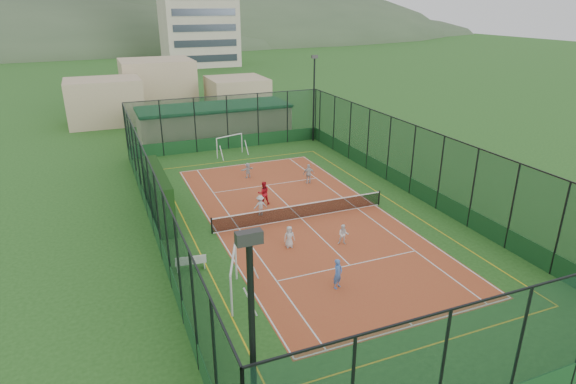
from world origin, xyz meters
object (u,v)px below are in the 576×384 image
floodlight_ne (314,99)px  child_near_right (343,235)px  child_far_left (260,205)px  coach (264,193)px  child_far_right (309,174)px  child_far_back (248,170)px  futsal_goal_far (230,146)px  child_near_mid (338,274)px  futsal_goal_near (234,278)px  white_bench (191,262)px  child_near_left (289,237)px  floodlight_sw (254,381)px  clubhouse (215,121)px

floodlight_ne → child_near_right: size_ratio=6.83×
child_far_left → coach: size_ratio=0.83×
child_far_left → child_far_right: size_ratio=0.90×
child_far_back → child_far_right: bearing=129.6°
floodlight_ne → child_far_back: 12.83m
child_far_left → futsal_goal_far: bearing=-93.6°
child_near_mid → child_near_right: bearing=28.9°
futsal_goal_near → child_far_right: (9.50, 12.46, -0.25)m
floodlight_ne → child_far_right: floodlight_ne is taller
floodlight_ne → white_bench: floodlight_ne is taller
child_far_back → coach: coach is taller
child_far_right → futsal_goal_near: bearing=60.6°
child_near_left → child_near_right: 3.09m
futsal_goal_far → white_bench: bearing=-130.3°
child_near_left → child_far_right: (5.26, 8.92, 0.13)m
child_near_mid → white_bench: bearing=115.6°
child_near_right → child_far_right: 10.03m
floodlight_sw → futsal_goal_near: floodlight_sw is taller
white_bench → child_near_right: (8.60, -0.50, 0.17)m
floodlight_ne → child_near_mid: floodlight_ne is taller
child_near_mid → child_near_right: child_near_mid is taller
floodlight_ne → child_near_right: (-7.80, -20.76, -3.51)m
futsal_goal_near → child_far_right: futsal_goal_near is taller
floodlight_sw → futsal_goal_far: floodlight_sw is taller
child_near_right → child_far_right: (2.29, 9.76, 0.16)m
child_near_left → child_far_left: 4.74m
floodlight_sw → child_far_left: size_ratio=6.05×
child_near_left → futsal_goal_near: bearing=-135.2°
floodlight_ne → child_near_right: 22.45m
futsal_goal_far → child_near_left: 18.28m
floodlight_ne → child_far_left: 18.96m
child_far_left → coach: coach is taller
coach → white_bench: bearing=54.7°
clubhouse → child_near_right: clubhouse is taller
floodlight_sw → white_bench: (0.80, 12.95, -3.69)m
futsal_goal_near → futsal_goal_far: bearing=4.9°
child_near_right → white_bench: bearing=-154.6°
floodlight_sw → child_near_right: size_ratio=6.83×
clubhouse → child_far_back: 13.48m
futsal_goal_far → child_near_mid: (-1.14, -22.91, -0.12)m
child_far_left → child_far_back: 7.30m
floodlight_sw → child_far_right: (11.69, 22.20, -3.36)m
child_near_left → floodlight_ne: bearing=66.5°
futsal_goal_far → floodlight_ne: bearing=-8.0°
clubhouse → futsal_goal_near: (-6.41, -28.86, -0.56)m
futsal_goal_near → futsal_goal_far: 22.54m
child_near_right → child_far_back: size_ratio=1.00×
floodlight_ne → child_far_back: bearing=-139.5°
futsal_goal_far → child_far_left: (-1.78, -13.46, -0.20)m
child_far_left → child_near_right: bearing=122.4°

